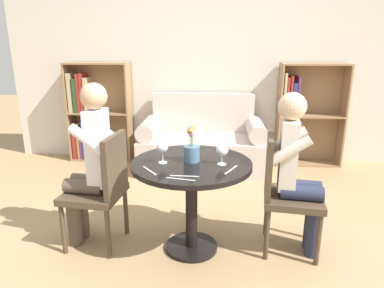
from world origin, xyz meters
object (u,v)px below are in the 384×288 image
Objects in this scene: bookshelf_right at (301,117)px; person_right at (298,171)px; chair_left at (102,186)px; person_left at (90,164)px; wine_glass_left at (162,148)px; flower_vase at (191,151)px; chair_right at (284,189)px; wine_glass_right at (222,151)px; bookshelf_left at (93,116)px; couch at (202,144)px.

person_right is at bearing -103.47° from bookshelf_right.
chair_left is 0.71× the size of person_left.
bookshelf_right is 8.21× the size of wine_glass_left.
chair_left is at bearing 179.59° from flower_vase.
chair_right is 3.35× the size of flower_vase.
bookshelf_right is at bearing 55.57° from wine_glass_left.
person_right is (-0.49, -2.06, 0.02)m from bookshelf_right.
chair_left is 6.13× the size of wine_glass_right.
person_left reaches higher than flower_vase.
person_left is (0.72, -2.07, 0.06)m from bookshelf_left.
couch is 1.26× the size of person_right.
chair_left is 0.96m from wine_glass_right.
couch is 1.17× the size of bookshelf_left.
flower_vase reaches higher than chair_right.
couch is 1.17× the size of bookshelf_right.
chair_right reaches higher than wine_glass_left.
person_left is at bearing 98.65° from chair_right.
bookshelf_left reaches higher than flower_vase.
wine_glass_left is (-1.47, -2.15, 0.20)m from bookshelf_right.
bookshelf_right reaches higher than wine_glass_right.
chair_left is 1.37m from chair_right.
person_right is at bearing 96.64° from person_left.
person_right is at bearing -42.16° from bookshelf_left.
person_right reaches higher than chair_left.
person_right is 0.59m from wine_glass_right.
chair_left is 3.35× the size of flower_vase.
bookshelf_right reaches higher than wine_glass_left.
wine_glass_left is (1.29, -2.14, 0.23)m from bookshelf_left.
chair_left is at bearing 85.86° from person_left.
flower_vase is at bearing -54.45° from bookshelf_left.
chair_left is 5.66× the size of wine_glass_left.
bookshelf_right is (2.76, 0.01, 0.02)m from bookshelf_left.
person_left reaches higher than chair_right.
couch is 10.46× the size of wine_glass_right.
wine_glass_right is at bearing -116.04° from bookshelf_right.
chair_right is at bearing 6.62° from wine_glass_left.
chair_left is 0.19m from person_left.
person_right reaches higher than couch.
person_right is at bearing -66.63° from couch.
bookshelf_right is 1.45× the size of chair_left.
chair_right is 0.95m from wine_glass_left.
couch is 1.95m from wine_glass_left.
couch is at bearing 89.87° from flower_vase.
couch reaches higher than wine_glass_left.
chair_right is 0.17m from person_right.
bookshelf_left is 2.24m from chair_left.
person_right is (0.09, -0.02, 0.15)m from chair_right.
person_left is at bearing -94.14° from chair_left.
bookshelf_left is 3.06m from person_right.
person_right reaches higher than chair_right.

